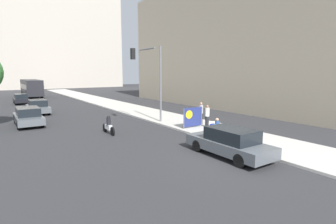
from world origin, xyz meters
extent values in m
plane|color=#303033|center=(0.00, 0.00, 0.00)|extent=(160.00, 160.00, 0.00)
cube|color=beige|center=(3.74, 15.00, 0.07)|extent=(4.26, 90.00, 0.13)
cube|color=#BCB2A3|center=(-2.00, 71.59, 16.35)|extent=(52.00, 12.00, 32.71)
cube|color=tan|center=(16.64, 15.44, 7.78)|extent=(10.00, 32.00, 15.56)
cylinder|color=#474C56|center=(2.33, 3.09, 0.34)|extent=(0.03, 0.03, 0.42)
cylinder|color=#474C56|center=(2.70, 3.09, 0.34)|extent=(0.03, 0.03, 0.42)
cylinder|color=#474C56|center=(2.33, 3.46, 0.34)|extent=(0.03, 0.03, 0.42)
cylinder|color=#474C56|center=(2.70, 3.46, 0.34)|extent=(0.03, 0.03, 0.42)
cube|color=navy|center=(2.52, 3.28, 0.56)|extent=(0.40, 0.40, 0.02)
cube|color=navy|center=(2.52, 3.47, 0.76)|extent=(0.40, 0.02, 0.38)
cylinder|color=#756651|center=(2.52, 3.12, 0.66)|extent=(0.18, 0.42, 0.18)
cylinder|color=#756651|center=(2.52, 2.91, 0.34)|extent=(0.16, 0.16, 0.42)
cube|color=black|center=(2.52, 2.85, 0.18)|extent=(0.20, 0.28, 0.10)
cylinder|color=navy|center=(2.52, 3.31, 0.83)|extent=(0.34, 0.34, 0.52)
sphere|color=tan|center=(2.52, 3.31, 1.20)|extent=(0.22, 0.22, 0.22)
cylinder|color=navy|center=(2.19, 3.23, 0.91)|extent=(0.45, 0.09, 0.09)
cube|color=#EAE5C6|center=(1.99, 3.23, 0.96)|extent=(0.52, 0.02, 0.38)
cube|color=navy|center=(1.99, 3.21, 0.96)|extent=(0.39, 0.01, 0.09)
cylinder|color=black|center=(3.93, 5.79, 0.54)|extent=(0.28, 0.28, 0.82)
cylinder|color=silver|center=(3.93, 5.79, 1.27)|extent=(0.34, 0.34, 0.65)
sphere|color=#936B4C|center=(3.93, 5.79, 1.70)|extent=(0.21, 0.21, 0.21)
cylinder|color=black|center=(4.37, 7.00, 0.55)|extent=(0.28, 0.28, 0.85)
cylinder|color=#9E9EA3|center=(4.37, 7.00, 1.31)|extent=(0.34, 0.34, 0.67)
sphere|color=tan|center=(4.37, 7.00, 1.76)|extent=(0.22, 0.22, 0.22)
cylinder|color=slate|center=(1.99, 6.16, 0.89)|extent=(0.06, 0.06, 1.53)
cylinder|color=slate|center=(3.71, 6.16, 0.89)|extent=(0.06, 0.06, 1.53)
cube|color=navy|center=(2.85, 6.16, 0.94)|extent=(1.72, 0.02, 1.43)
cylinder|color=yellow|center=(2.47, 6.14, 1.16)|extent=(0.63, 0.01, 0.63)
cylinder|color=slate|center=(2.21, 9.66, 3.26)|extent=(0.16, 0.16, 6.25)
cylinder|color=slate|center=(0.97, 9.70, 6.08)|extent=(0.18, 2.48, 0.11)
cube|color=black|center=(-0.27, 9.73, 5.66)|extent=(0.31, 0.31, 0.84)
sphere|color=green|center=(-0.27, 9.73, 5.38)|extent=(0.18, 0.18, 0.18)
cube|color=#565B60|center=(0.29, 0.17, 0.55)|extent=(1.88, 4.69, 0.55)
cube|color=black|center=(0.29, -0.01, 1.15)|extent=(1.62, 2.44, 0.65)
cylinder|color=black|center=(-0.54, 1.63, 0.32)|extent=(0.22, 0.64, 0.64)
cylinder|color=black|center=(1.12, 1.63, 0.32)|extent=(0.22, 0.64, 0.64)
cylinder|color=black|center=(-0.54, -1.28, 0.32)|extent=(0.22, 0.64, 0.64)
cylinder|color=black|center=(1.12, -1.28, 0.32)|extent=(0.22, 0.64, 0.64)
cube|color=#565B60|center=(-7.23, 14.89, 0.55)|extent=(1.86, 4.77, 0.55)
cube|color=black|center=(-7.23, 14.69, 1.15)|extent=(1.60, 2.48, 0.65)
cylinder|color=black|center=(-8.05, 16.37, 0.32)|extent=(0.22, 0.64, 0.64)
cylinder|color=black|center=(-6.42, 16.37, 0.32)|extent=(0.22, 0.64, 0.64)
cylinder|color=black|center=(-8.05, 13.41, 0.32)|extent=(0.22, 0.64, 0.64)
cylinder|color=black|center=(-6.42, 13.41, 0.32)|extent=(0.22, 0.64, 0.64)
cube|color=#565B60|center=(-5.67, 21.12, 0.55)|extent=(1.81, 4.61, 0.55)
cube|color=black|center=(-5.67, 20.93, 1.15)|extent=(1.56, 2.39, 0.65)
cylinder|color=black|center=(-6.47, 22.54, 0.32)|extent=(0.22, 0.64, 0.64)
cylinder|color=black|center=(-4.87, 22.54, 0.32)|extent=(0.22, 0.64, 0.64)
cylinder|color=black|center=(-6.47, 19.69, 0.32)|extent=(0.22, 0.64, 0.64)
cylinder|color=black|center=(-4.87, 19.69, 0.32)|extent=(0.22, 0.64, 0.64)
cube|color=black|center=(-6.26, 32.08, 0.52)|extent=(1.74, 4.12, 0.49)
cube|color=black|center=(-6.26, 31.92, 1.06)|extent=(1.49, 2.14, 0.60)
cylinder|color=black|center=(-7.01, 33.36, 0.32)|extent=(0.22, 0.64, 0.64)
cylinder|color=black|center=(-5.50, 33.36, 0.32)|extent=(0.22, 0.64, 0.64)
cylinder|color=black|center=(-7.01, 30.81, 0.32)|extent=(0.22, 0.64, 0.64)
cylinder|color=black|center=(-5.50, 30.81, 0.32)|extent=(0.22, 0.64, 0.64)
cube|color=#232328|center=(-3.72, 42.18, 1.72)|extent=(2.45, 10.19, 2.56)
cube|color=black|center=(-3.72, 42.18, 1.86)|extent=(2.47, 9.68, 0.84)
cylinder|color=black|center=(-4.80, 45.34, 0.52)|extent=(0.30, 1.04, 1.04)
cylinder|color=black|center=(-2.64, 45.34, 0.52)|extent=(0.30, 1.04, 1.04)
cylinder|color=black|center=(-4.80, 39.03, 0.52)|extent=(0.30, 1.04, 1.04)
cylinder|color=black|center=(-2.64, 39.03, 0.52)|extent=(0.30, 1.04, 1.04)
cube|color=silver|center=(-2.97, 8.32, 0.48)|extent=(0.24, 0.86, 0.32)
cylinder|color=black|center=(-2.97, 8.27, 0.85)|extent=(0.28, 0.28, 0.60)
sphere|color=black|center=(-2.97, 8.27, 1.17)|extent=(0.24, 0.24, 0.24)
cylinder|color=black|center=(-2.97, 9.04, 0.30)|extent=(0.10, 0.60, 0.60)
cylinder|color=black|center=(-2.97, 7.61, 0.30)|extent=(0.10, 0.60, 0.60)
camera|label=1|loc=(-9.53, -8.83, 4.23)|focal=28.00mm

